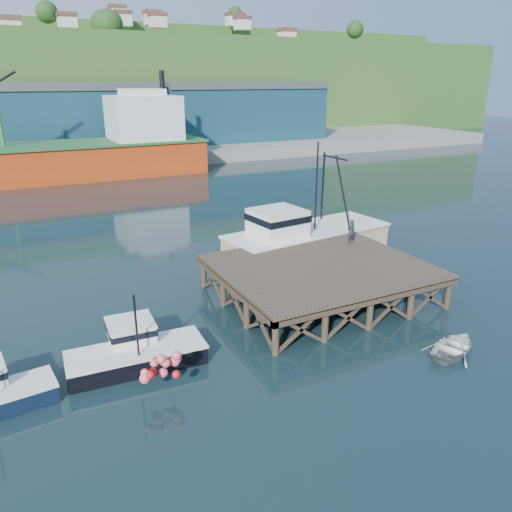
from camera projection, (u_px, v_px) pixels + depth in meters
ground at (238, 315)px, 28.19m from camera, size 300.00×300.00×0.00m
wharf at (322, 268)px, 29.74m from camera, size 12.00×10.00×2.62m
far_quay at (67, 150)px, 86.62m from camera, size 160.00×40.00×2.00m
warehouse_mid at (67, 119)px, 80.58m from camera, size 28.00×16.00×9.00m
warehouse_right at (236, 114)px, 93.43m from camera, size 30.00×16.00×9.00m
cargo_ship at (19, 156)px, 63.75m from camera, size 55.50×10.00×13.75m
hillside at (43, 87)px, 108.46m from camera, size 220.00×50.00×22.00m
boat_black at (136, 350)px, 23.18m from camera, size 6.38×5.36×3.87m
trawler at (305, 235)px, 36.71m from camera, size 13.09×5.97×8.47m
dinghy at (453, 347)px, 24.19m from camera, size 3.81×3.23×0.67m
dockworker at (351, 231)px, 33.53m from camera, size 0.59×0.39×1.62m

